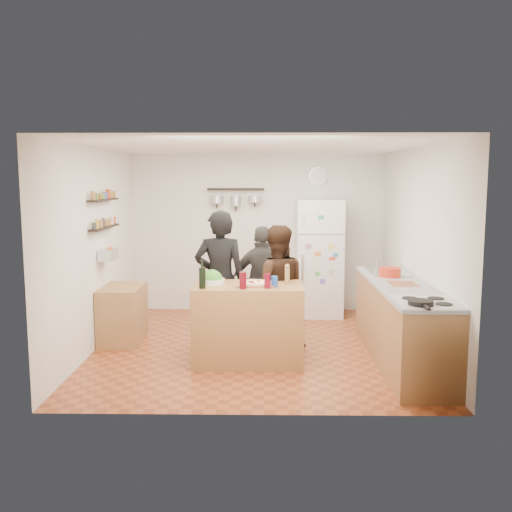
{
  "coord_description": "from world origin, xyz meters",
  "views": [
    {
      "loc": [
        0.12,
        -7.0,
        2.11
      ],
      "look_at": [
        0.0,
        0.1,
        1.15
      ],
      "focal_mm": 40.0,
      "sensor_mm": 36.0,
      "label": 1
    }
  ],
  "objects_px": {
    "wine_bottle": "(202,278)",
    "pepper_mill": "(287,276)",
    "red_bowl": "(390,272)",
    "skillet": "(421,303)",
    "prep_island": "(248,323)",
    "salt_canister": "(274,282)",
    "fridge": "(319,258)",
    "person_back": "(263,282)",
    "counter_run": "(402,324)",
    "person_left": "(220,280)",
    "person_center": "(276,288)",
    "side_table": "(123,314)",
    "salad_bowl": "(212,281)",
    "wall_clock": "(318,176)"
  },
  "relations": [
    {
      "from": "prep_island",
      "to": "wine_bottle",
      "type": "distance_m",
      "value": 0.79
    },
    {
      "from": "red_bowl",
      "to": "wall_clock",
      "type": "distance_m",
      "value": 2.54
    },
    {
      "from": "wine_bottle",
      "to": "fridge",
      "type": "height_order",
      "value": "fridge"
    },
    {
      "from": "salad_bowl",
      "to": "red_bowl",
      "type": "bearing_deg",
      "value": 12.42
    },
    {
      "from": "skillet",
      "to": "wall_clock",
      "type": "relative_size",
      "value": 0.8
    },
    {
      "from": "person_left",
      "to": "person_center",
      "type": "bearing_deg",
      "value": 175.56
    },
    {
      "from": "person_center",
      "to": "person_left",
      "type": "bearing_deg",
      "value": -5.48
    },
    {
      "from": "skillet",
      "to": "side_table",
      "type": "xyz_separation_m",
      "value": [
        -3.34,
        1.87,
        -0.58
      ]
    },
    {
      "from": "fridge",
      "to": "wall_clock",
      "type": "bearing_deg",
      "value": 90.0
    },
    {
      "from": "person_left",
      "to": "side_table",
      "type": "relative_size",
      "value": 2.18
    },
    {
      "from": "person_back",
      "to": "red_bowl",
      "type": "height_order",
      "value": "person_back"
    },
    {
      "from": "fridge",
      "to": "person_left",
      "type": "bearing_deg",
      "value": -127.62
    },
    {
      "from": "wine_bottle",
      "to": "side_table",
      "type": "xyz_separation_m",
      "value": [
        -1.16,
        1.02,
        -0.66
      ]
    },
    {
      "from": "prep_island",
      "to": "pepper_mill",
      "type": "distance_m",
      "value": 0.71
    },
    {
      "from": "salt_canister",
      "to": "person_left",
      "type": "xyz_separation_m",
      "value": [
        -0.66,
        0.65,
        -0.1
      ]
    },
    {
      "from": "person_left",
      "to": "prep_island",
      "type": "bearing_deg",
      "value": 124.11
    },
    {
      "from": "person_center",
      "to": "counter_run",
      "type": "height_order",
      "value": "person_center"
    },
    {
      "from": "wine_bottle",
      "to": "salt_canister",
      "type": "bearing_deg",
      "value": 7.13
    },
    {
      "from": "salad_bowl",
      "to": "skillet",
      "type": "distance_m",
      "value": 2.38
    },
    {
      "from": "wall_clock",
      "to": "side_table",
      "type": "height_order",
      "value": "wall_clock"
    },
    {
      "from": "wine_bottle",
      "to": "red_bowl",
      "type": "bearing_deg",
      "value": 18.44
    },
    {
      "from": "person_center",
      "to": "side_table",
      "type": "bearing_deg",
      "value": -10.58
    },
    {
      "from": "salad_bowl",
      "to": "side_table",
      "type": "distance_m",
      "value": 1.56
    },
    {
      "from": "red_bowl",
      "to": "skillet",
      "type": "bearing_deg",
      "value": -91.8
    },
    {
      "from": "wine_bottle",
      "to": "salt_canister",
      "type": "height_order",
      "value": "wine_bottle"
    },
    {
      "from": "person_left",
      "to": "person_back",
      "type": "xyz_separation_m",
      "value": [
        0.53,
        0.51,
        -0.12
      ]
    },
    {
      "from": "prep_island",
      "to": "wine_bottle",
      "type": "height_order",
      "value": "wine_bottle"
    },
    {
      "from": "wine_bottle",
      "to": "pepper_mill",
      "type": "xyz_separation_m",
      "value": [
        0.95,
        0.27,
        -0.02
      ]
    },
    {
      "from": "pepper_mill",
      "to": "wall_clock",
      "type": "height_order",
      "value": "wall_clock"
    },
    {
      "from": "wall_clock",
      "to": "side_table",
      "type": "relative_size",
      "value": 0.37
    },
    {
      "from": "salad_bowl",
      "to": "counter_run",
      "type": "relative_size",
      "value": 0.11
    },
    {
      "from": "person_back",
      "to": "wall_clock",
      "type": "distance_m",
      "value": 2.31
    },
    {
      "from": "pepper_mill",
      "to": "person_back",
      "type": "xyz_separation_m",
      "value": [
        -0.28,
        0.99,
        -0.25
      ]
    },
    {
      "from": "pepper_mill",
      "to": "person_left",
      "type": "xyz_separation_m",
      "value": [
        -0.81,
        0.48,
        -0.13
      ]
    },
    {
      "from": "pepper_mill",
      "to": "skillet",
      "type": "relative_size",
      "value": 0.77
    },
    {
      "from": "prep_island",
      "to": "pepper_mill",
      "type": "xyz_separation_m",
      "value": [
        0.45,
        0.05,
        0.55
      ]
    },
    {
      "from": "fridge",
      "to": "prep_island",
      "type": "bearing_deg",
      "value": -113.79
    },
    {
      "from": "wine_bottle",
      "to": "skillet",
      "type": "height_order",
      "value": "wine_bottle"
    },
    {
      "from": "salt_canister",
      "to": "person_back",
      "type": "height_order",
      "value": "person_back"
    },
    {
      "from": "wall_clock",
      "to": "wine_bottle",
      "type": "bearing_deg",
      "value": -117.93
    },
    {
      "from": "wall_clock",
      "to": "skillet",
      "type": "bearing_deg",
      "value": -80.13
    },
    {
      "from": "person_back",
      "to": "counter_run",
      "type": "distance_m",
      "value": 1.92
    },
    {
      "from": "counter_run",
      "to": "prep_island",
      "type": "bearing_deg",
      "value": -178.87
    },
    {
      "from": "salt_canister",
      "to": "side_table",
      "type": "distance_m",
      "value": 2.25
    },
    {
      "from": "wine_bottle",
      "to": "pepper_mill",
      "type": "distance_m",
      "value": 0.99
    },
    {
      "from": "skillet",
      "to": "fridge",
      "type": "distance_m",
      "value": 3.47
    },
    {
      "from": "prep_island",
      "to": "fridge",
      "type": "distance_m",
      "value": 2.59
    },
    {
      "from": "prep_island",
      "to": "side_table",
      "type": "height_order",
      "value": "prep_island"
    },
    {
      "from": "skillet",
      "to": "red_bowl",
      "type": "bearing_deg",
      "value": 88.2
    },
    {
      "from": "wine_bottle",
      "to": "wall_clock",
      "type": "xyz_separation_m",
      "value": [
        1.53,
        2.89,
        1.13
      ]
    }
  ]
}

